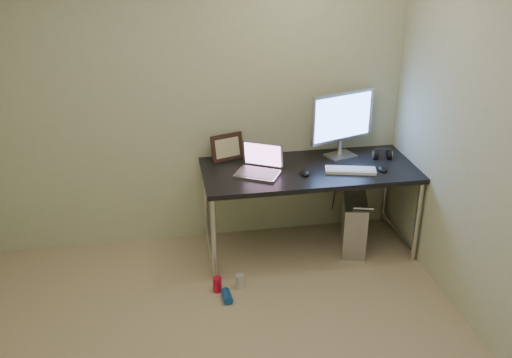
% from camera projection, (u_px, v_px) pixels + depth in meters
% --- Properties ---
extents(wall_back, '(3.50, 0.02, 2.50)m').
position_uv_depth(wall_back, '(193.00, 100.00, 4.59)').
color(wall_back, beige).
rests_on(wall_back, ground).
extents(desk, '(1.73, 0.76, 0.75)m').
position_uv_depth(desk, '(309.00, 176.00, 4.63)').
color(desk, black).
rests_on(desk, ground).
extents(tower_computer, '(0.30, 0.47, 0.48)m').
position_uv_depth(tower_computer, '(354.00, 224.00, 4.83)').
color(tower_computer, '#B1B1B6').
rests_on(tower_computer, ground).
extents(cable_a, '(0.01, 0.16, 0.69)m').
position_uv_depth(cable_a, '(336.00, 187.00, 5.09)').
color(cable_a, black).
rests_on(cable_a, ground).
extents(cable_b, '(0.02, 0.11, 0.71)m').
position_uv_depth(cable_b, '(346.00, 189.00, 5.10)').
color(cable_b, black).
rests_on(cable_b, ground).
extents(can_red, '(0.08, 0.08, 0.12)m').
position_uv_depth(can_red, '(217.00, 285.00, 4.32)').
color(can_red, red).
rests_on(can_red, ground).
extents(can_white, '(0.09, 0.09, 0.12)m').
position_uv_depth(can_white, '(240.00, 282.00, 4.35)').
color(can_white, silver).
rests_on(can_white, ground).
extents(can_blue, '(0.08, 0.13, 0.07)m').
position_uv_depth(can_blue, '(227.00, 296.00, 4.22)').
color(can_blue, '#1849A6').
rests_on(can_blue, ground).
extents(laptop, '(0.42, 0.40, 0.23)m').
position_uv_depth(laptop, '(260.00, 166.00, 4.50)').
color(laptop, '#BABBC3').
rests_on(laptop, desk).
extents(monitor, '(0.58, 0.25, 0.56)m').
position_uv_depth(monitor, '(342.00, 119.00, 4.69)').
color(monitor, '#BABBC3').
rests_on(monitor, desk).
extents(keyboard, '(0.42, 0.22, 0.02)m').
position_uv_depth(keyboard, '(350.00, 170.00, 4.53)').
color(keyboard, white).
rests_on(keyboard, desk).
extents(mouse_right, '(0.08, 0.12, 0.04)m').
position_uv_depth(mouse_right, '(382.00, 168.00, 4.55)').
color(mouse_right, black).
rests_on(mouse_right, desk).
extents(mouse_left, '(0.08, 0.12, 0.04)m').
position_uv_depth(mouse_left, '(305.00, 172.00, 4.48)').
color(mouse_left, black).
rests_on(mouse_left, desk).
extents(headphones, '(0.17, 0.10, 0.10)m').
position_uv_depth(headphones, '(382.00, 155.00, 4.78)').
color(headphones, black).
rests_on(headphones, desk).
extents(picture_frame, '(0.29, 0.16, 0.23)m').
position_uv_depth(picture_frame, '(227.00, 147.00, 4.71)').
color(picture_frame, black).
rests_on(picture_frame, desk).
extents(webcam, '(0.05, 0.04, 0.12)m').
position_uv_depth(webcam, '(248.00, 150.00, 4.73)').
color(webcam, silver).
rests_on(webcam, desk).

